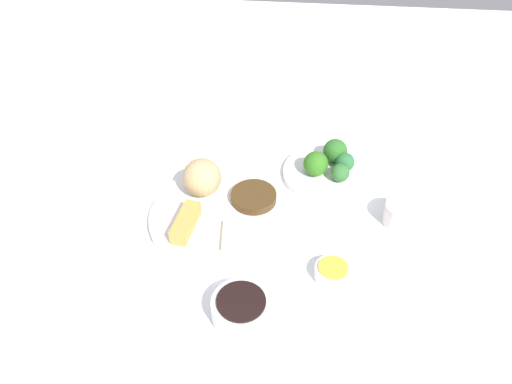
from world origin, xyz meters
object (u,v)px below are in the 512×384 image
main_plate (221,216)px  soy_sauce_bowl (241,309)px  sauce_ramekin_hot_mustard (333,273)px  teacup (402,214)px  broccoli_plate (330,174)px

main_plate → soy_sauce_bowl: (-0.22, -0.07, 0.01)m
main_plate → sauce_ramekin_hot_mustard: bearing=-119.8°
main_plate → soy_sauce_bowl: bearing=-163.3°
sauce_ramekin_hot_mustard → main_plate: bearing=60.2°
teacup → broccoli_plate: bearing=47.5°
soy_sauce_bowl → broccoli_plate: bearing=-21.7°
soy_sauce_bowl → sauce_ramekin_hot_mustard: 0.18m
main_plate → broccoli_plate: main_plate is taller
broccoli_plate → soy_sauce_bowl: bearing=158.3°
soy_sauce_bowl → main_plate: bearing=16.7°
main_plate → soy_sauce_bowl: soy_sauce_bowl is taller
broccoli_plate → sauce_ramekin_hot_mustard: sauce_ramekin_hot_mustard is taller
main_plate → teacup: 0.36m
soy_sauce_bowl → teacup: 0.38m
sauce_ramekin_hot_mustard → broccoli_plate: bearing=0.5°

